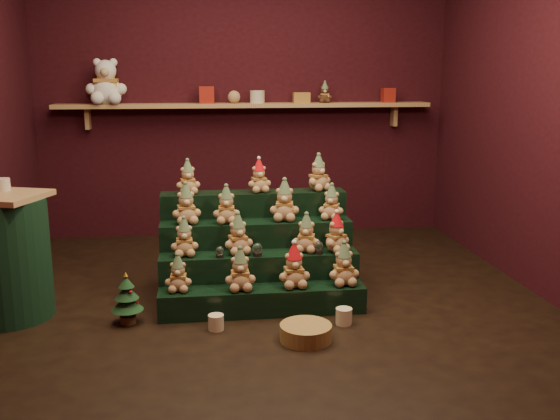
{
  "coord_description": "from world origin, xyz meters",
  "views": [
    {
      "loc": [
        -0.44,
        -4.2,
        1.6
      ],
      "look_at": [
        0.13,
        0.25,
        0.62
      ],
      "focal_mm": 40.0,
      "sensor_mm": 36.0,
      "label": 1
    }
  ],
  "objects": [
    {
      "name": "ground",
      "position": [
        0.0,
        0.0,
        0.0
      ],
      "size": [
        4.0,
        4.0,
        0.0
      ],
      "primitive_type": "plane",
      "color": "black",
      "rests_on": "ground"
    },
    {
      "name": "back_wall",
      "position": [
        0.0,
        2.05,
        1.4
      ],
      "size": [
        4.0,
        0.1,
        2.8
      ],
      "primitive_type": "cube",
      "color": "black",
      "rests_on": "ground"
    },
    {
      "name": "front_wall",
      "position": [
        0.0,
        -2.05,
        1.4
      ],
      "size": [
        4.0,
        0.1,
        2.8
      ],
      "primitive_type": "cube",
      "color": "black",
      "rests_on": "ground"
    },
    {
      "name": "right_wall",
      "position": [
        2.05,
        0.0,
        1.4
      ],
      "size": [
        0.1,
        4.0,
        2.8
      ],
      "primitive_type": "cube",
      "color": "black",
      "rests_on": "ground"
    },
    {
      "name": "back_shelf",
      "position": [
        0.0,
        1.87,
        1.29
      ],
      "size": [
        3.6,
        0.26,
        0.24
      ],
      "color": "tan",
      "rests_on": "ground"
    },
    {
      "name": "riser_tier_front",
      "position": [
        -0.05,
        -0.22,
        0.09
      ],
      "size": [
        1.4,
        0.22,
        0.18
      ],
      "primitive_type": "cube",
      "color": "black",
      "rests_on": "ground"
    },
    {
      "name": "riser_tier_midfront",
      "position": [
        -0.05,
        0.0,
        0.18
      ],
      "size": [
        1.4,
        0.22,
        0.36
      ],
      "primitive_type": "cube",
      "color": "black",
      "rests_on": "ground"
    },
    {
      "name": "riser_tier_midback",
      "position": [
        -0.05,
        0.22,
        0.27
      ],
      "size": [
        1.4,
        0.22,
        0.54
      ],
      "primitive_type": "cube",
      "color": "black",
      "rests_on": "ground"
    },
    {
      "name": "riser_tier_back",
      "position": [
        -0.05,
        0.44,
        0.36
      ],
      "size": [
        1.4,
        0.22,
        0.72
      ],
      "primitive_type": "cube",
      "color": "black",
      "rests_on": "ground"
    },
    {
      "name": "teddy_0",
      "position": [
        -0.61,
        -0.2,
        0.3
      ],
      "size": [
        0.19,
        0.17,
        0.25
      ],
      "primitive_type": null,
      "rotation": [
        0.0,
        0.0,
        -0.05
      ],
      "color": "tan",
      "rests_on": "riser_tier_front"
    },
    {
      "name": "teddy_1",
      "position": [
        -0.2,
        -0.23,
        0.32
      ],
      "size": [
        0.21,
        0.19,
        0.29
      ],
      "primitive_type": null,
      "rotation": [
        0.0,
        0.0,
        0.02
      ],
      "color": "tan",
      "rests_on": "riser_tier_front"
    },
    {
      "name": "teddy_2",
      "position": [
        0.16,
        -0.21,
        0.33
      ],
      "size": [
        0.23,
        0.21,
        0.3
      ],
      "primitive_type": null,
      "rotation": [
        0.0,
        0.0,
        0.07
      ],
      "color": "tan",
      "rests_on": "riser_tier_front"
    },
    {
      "name": "teddy_3",
      "position": [
        0.51,
        -0.21,
        0.33
      ],
      "size": [
        0.22,
        0.2,
        0.3
      ],
      "primitive_type": null,
      "rotation": [
        0.0,
        0.0,
        0.06
      ],
      "color": "tan",
      "rests_on": "riser_tier_front"
    },
    {
      "name": "teddy_4",
      "position": [
        -0.57,
        0.02,
        0.49
      ],
      "size": [
        0.2,
        0.18,
        0.27
      ],
      "primitive_type": null,
      "rotation": [
        0.0,
        0.0,
        0.06
      ],
      "color": "tan",
      "rests_on": "riser_tier_midfront"
    },
    {
      "name": "teddy_5",
      "position": [
        -0.2,
        0.02,
        0.5
      ],
      "size": [
        0.24,
        0.23,
        0.29
      ],
      "primitive_type": null,
      "rotation": [
        0.0,
        0.0,
        0.25
      ],
      "color": "tan",
      "rests_on": "riser_tier_midfront"
    },
    {
      "name": "teddy_6",
      "position": [
        0.28,
        0.01,
        0.5
      ],
      "size": [
        0.24,
        0.22,
        0.27
      ],
      "primitive_type": null,
      "rotation": [
        0.0,
        0.0,
        -0.3
      ],
      "color": "tan",
      "rests_on": "riser_tier_midfront"
    },
    {
      "name": "teddy_7",
      "position": [
        0.49,
        -0.01,
        0.5
      ],
      "size": [
        0.26,
        0.26,
        0.28
      ],
      "primitive_type": null,
      "rotation": [
        0.0,
        0.0,
        0.55
      ],
      "color": "tan",
      "rests_on": "riser_tier_midfront"
    },
    {
      "name": "teddy_8",
      "position": [
        -0.56,
        0.23,
        0.69
      ],
      "size": [
        0.24,
        0.22,
        0.29
      ],
      "primitive_type": null,
      "rotation": [
        0.0,
        0.0,
        0.17
      ],
      "color": "tan",
      "rests_on": "riser_tier_midback"
    },
    {
      "name": "teddy_9",
      "position": [
        -0.27,
        0.21,
        0.68
      ],
      "size": [
        0.2,
        0.18,
        0.27
      ],
      "primitive_type": null,
      "rotation": [
        0.0,
        0.0,
        -0.04
      ],
      "color": "tan",
      "rests_on": "riser_tier_midback"
    },
    {
      "name": "teddy_10",
      "position": [
        0.16,
        0.24,
        0.69
      ],
      "size": [
        0.24,
        0.23,
        0.3
      ],
      "primitive_type": null,
      "rotation": [
        0.0,
        0.0,
        -0.15
      ],
      "color": "tan",
      "rests_on": "riser_tier_midback"
    },
    {
      "name": "teddy_11",
      "position": [
        0.51,
        0.23,
        0.67
      ],
      "size": [
        0.24,
        0.23,
        0.26
      ],
      "primitive_type": null,
      "rotation": [
        0.0,
        0.0,
        -0.4
      ],
      "color": "tan",
      "rests_on": "riser_tier_midback"
    },
    {
      "name": "teddy_12",
      "position": [
        -0.54,
        0.43,
        0.85
      ],
      "size": [
        0.2,
        0.19,
        0.25
      ],
      "primitive_type": null,
      "rotation": [
        0.0,
        0.0,
        0.15
      ],
      "color": "tan",
      "rests_on": "riser_tier_back"
    },
    {
      "name": "teddy_13",
      "position": [
        -0.01,
        0.43,
        0.84
      ],
      "size": [
        0.2,
        0.19,
        0.25
      ],
      "primitive_type": null,
      "rotation": [
        0.0,
        0.0,
        0.18
      ],
      "color": "tan",
      "rests_on": "riser_tier_back"
    },
    {
      "name": "teddy_14",
      "position": [
        0.45,
        0.44,
        0.86
      ],
      "size": [
        0.26,
        0.25,
        0.27
      ],
      "primitive_type": null,
      "rotation": [
        0.0,
        0.0,
        0.5
      ],
      "color": "tan",
      "rests_on": "riser_tier_back"
    },
    {
      "name": "snow_globe_a",
      "position": [
        -0.33,
        -0.06,
        0.4
      ],
      "size": [
        0.06,
        0.06,
        0.08
      ],
      "color": "black",
      "rests_on": "riser_tier_midfront"
    },
    {
      "name": "snow_globe_b",
      "position": [
        -0.07,
        -0.06,
        0.41
      ],
      "size": [
        0.07,
        0.07,
        0.09
      ],
      "color": "black",
      "rests_on": "riser_tier_midfront"
    },
    {
      "name": "snow_globe_c",
      "position": [
        0.36,
        -0.06,
        0.41
      ],
      "size": [
        0.07,
        0.07,
        0.09
      ],
      "color": "black",
      "rests_on": "riser_tier_midfront"
    },
    {
      "name": "side_table",
      "position": [
        -1.75,
        -0.05,
        0.42
      ],
      "size": [
        0.67,
        0.62,
        0.84
      ],
      "rotation": [
        0.0,
        0.0,
        -0.35
      ],
      "color": "tan",
      "rests_on": "ground"
    },
    {
      "name": "table_ornament",
      "position": [
        -1.75,
        0.05,
        0.88
      ],
      "size": [
        0.1,
        0.1,
        0.08
      ],
      "primitive_type": "cylinder",
      "color": "beige",
      "rests_on": "side_table"
    },
    {
      "name": "mini_christmas_tree",
      "position": [
        -0.95,
        -0.28,
        0.17
      ],
      "size": [
        0.21,
        0.21,
        0.35
      ],
      "rotation": [
        0.0,
        0.0,
        0.31
      ],
      "color": "#4E341C",
      "rests_on": "ground"
    },
    {
      "name": "mug_left",
      "position": [
        -0.38,
        -0.46,
        0.05
      ],
      "size": [
        0.1,
        0.1,
        0.1
      ],
      "primitive_type": "cylinder",
      "color": "beige",
      "rests_on": "ground"
    },
    {
      "name": "mug_right",
      "position": [
        0.45,
        -0.47,
        0.05
      ],
      "size": [
        0.11,
        0.11,
        0.11
      ],
      "primitive_type": "cylinder",
      "color": "beige",
      "rests_on": "ground"
    },
    {
      "name": "wicker_basket",
      "position": [
        0.17,
        -0.69,
        0.05
      ],
      "size": [
        0.38,
        0.38,
        0.1
      ],
      "primitive_type": "cylinder",
      "rotation": [
        0.0,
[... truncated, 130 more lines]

